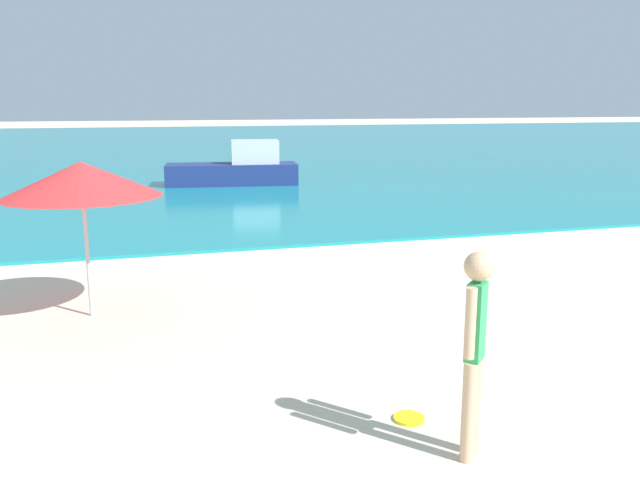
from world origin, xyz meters
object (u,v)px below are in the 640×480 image
beach_umbrella (82,179)px  boat_near (237,169)px  person_standing (475,344)px  frisbee (409,418)px

beach_umbrella → boat_near: bearing=73.1°
boat_near → person_standing: bearing=94.4°
person_standing → frisbee: person_standing is taller
boat_near → beach_umbrella: beach_umbrella is taller
person_standing → boat_near: bearing=-137.7°
frisbee → boat_near: size_ratio=0.06×
person_standing → boat_near: size_ratio=0.38×
boat_near → beach_umbrella: 12.96m
frisbee → beach_umbrella: beach_umbrella is taller
frisbee → beach_umbrella: (-2.77, 3.65, 1.72)m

